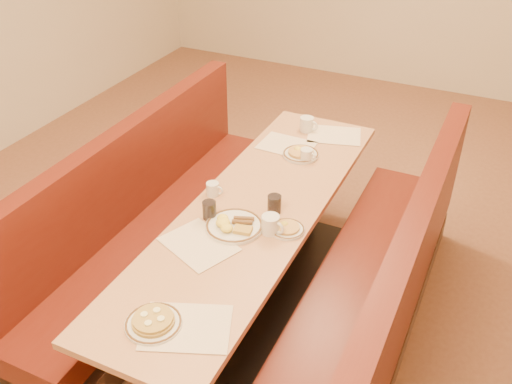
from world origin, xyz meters
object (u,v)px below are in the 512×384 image
at_px(eggs_plate, 233,225).
at_px(pancake_plate, 153,322).
at_px(coffee_mug_d, 307,124).
at_px(booth_left, 152,230).
at_px(diner_table, 255,260).
at_px(coffee_mug_c, 307,155).
at_px(coffee_mug_a, 271,224).
at_px(soda_tumbler_mid, 274,204).
at_px(coffee_mug_b, 213,189).
at_px(soda_tumbler_near, 209,210).
at_px(booth_right, 374,298).

bearing_deg(eggs_plate, pancake_plate, -89.53).
bearing_deg(coffee_mug_d, booth_left, -116.60).
relative_size(diner_table, coffee_mug_c, 22.39).
relative_size(diner_table, booth_left, 1.00).
bearing_deg(coffee_mug_a, soda_tumbler_mid, 121.65).
bearing_deg(coffee_mug_b, soda_tumbler_near, -68.55).
distance_m(eggs_plate, coffee_mug_d, 1.23).
bearing_deg(soda_tumbler_near, pancake_plate, -78.12).
bearing_deg(booth_left, diner_table, 0.00).
bearing_deg(soda_tumbler_mid, booth_right, -1.52).
distance_m(booth_left, pancake_plate, 1.28).
bearing_deg(soda_tumbler_mid, pancake_plate, -97.42).
bearing_deg(soda_tumbler_mid, coffee_mug_c, 93.69).
relative_size(coffee_mug_b, soda_tumbler_mid, 0.99).
distance_m(coffee_mug_a, soda_tumbler_mid, 0.19).
relative_size(diner_table, coffee_mug_b, 23.80).
height_order(booth_right, pancake_plate, booth_right).
bearing_deg(soda_tumbler_mid, booth_left, -178.89).
relative_size(pancake_plate, soda_tumbler_mid, 2.35).
relative_size(eggs_plate, coffee_mug_a, 2.29).
xyz_separation_m(diner_table, coffee_mug_a, (0.17, -0.16, 0.43)).
bearing_deg(booth_left, pancake_plate, -53.98).
bearing_deg(coffee_mug_d, coffee_mug_b, -95.19).
height_order(pancake_plate, soda_tumbler_mid, soda_tumbler_mid).
height_order(diner_table, coffee_mug_b, coffee_mug_b).
relative_size(coffee_mug_d, soda_tumbler_near, 1.30).
distance_m(coffee_mug_a, coffee_mug_b, 0.49).
bearing_deg(booth_right, soda_tumbler_near, -168.57).
bearing_deg(coffee_mug_c, coffee_mug_d, 121.78).
bearing_deg(coffee_mug_a, diner_table, 149.83).
height_order(coffee_mug_c, coffee_mug_d, coffee_mug_d).
bearing_deg(coffee_mug_a, pancake_plate, -90.10).
height_order(booth_left, coffee_mug_c, booth_left).
bearing_deg(coffee_mug_d, coffee_mug_a, -71.81).
relative_size(booth_left, eggs_plate, 8.06).
bearing_deg(coffee_mug_c, soda_tumbler_near, -96.86).
distance_m(booth_right, coffee_mug_d, 1.37).
bearing_deg(soda_tumbler_near, booth_left, 161.29).
bearing_deg(coffee_mug_d, coffee_mug_c, -62.97).
distance_m(pancake_plate, coffee_mug_b, 1.04).
xyz_separation_m(booth_right, soda_tumbler_near, (-0.92, -0.19, 0.44)).
bearing_deg(pancake_plate, soda_tumbler_mid, 82.58).
relative_size(coffee_mug_c, coffee_mug_d, 0.83).
bearing_deg(diner_table, booth_left, 180.00).
height_order(soda_tumbler_near, soda_tumbler_mid, soda_tumbler_mid).
height_order(diner_table, soda_tumbler_mid, soda_tumbler_mid).
bearing_deg(pancake_plate, booth_left, 126.02).
distance_m(booth_right, coffee_mug_a, 0.73).
relative_size(booth_left, booth_right, 1.00).
distance_m(coffee_mug_d, soda_tumbler_mid, 1.02).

